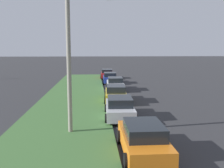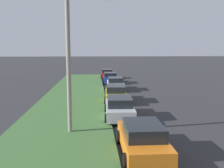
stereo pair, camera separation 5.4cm
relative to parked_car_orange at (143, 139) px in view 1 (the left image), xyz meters
name	(u,v)px [view 1 (the left image)]	position (x,y,z in m)	size (l,w,h in m)	color
grass_median	(62,128)	(3.80, 4.09, -0.66)	(60.00, 6.00, 0.12)	#3D6633
parked_car_orange	(143,139)	(0.00, 0.00, 0.00)	(4.31, 2.04, 1.47)	orange
parked_car_silver	(120,108)	(5.92, 0.44, 0.00)	(4.36, 2.14, 1.47)	#B2B5BA
parked_car_yellow	(116,94)	(11.20, 0.25, 0.00)	(4.39, 2.19, 1.47)	gold
parked_car_white	(115,84)	(17.48, -0.23, 0.00)	(4.35, 2.11, 1.47)	silver
parked_car_blue	(110,78)	(23.25, 0.01, 0.00)	(4.34, 2.10, 1.47)	#23389E
parked_car_red	(107,74)	(28.82, 0.12, 0.00)	(4.39, 2.19, 1.47)	red
streetlight	(75,54)	(2.90, 3.15, 3.67)	(1.05, 2.81, 7.50)	gray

